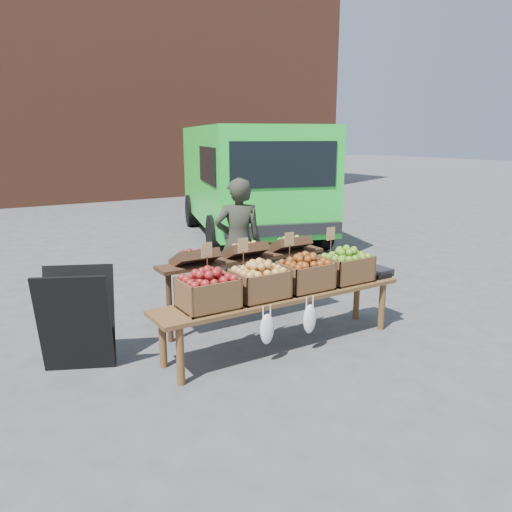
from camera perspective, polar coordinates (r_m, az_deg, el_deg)
ground at (r=4.51m, az=0.10°, el=-14.12°), size 80.00×80.00×0.00m
brick_building at (r=18.74m, az=-26.97°, el=21.09°), size 24.00×4.00×10.00m
delivery_van at (r=10.52m, az=-0.82°, el=8.35°), size 3.75×5.56×2.28m
vendor at (r=6.18m, az=-2.01°, el=1.49°), size 0.69×0.59×1.61m
chalkboard_sign at (r=4.83m, az=-19.78°, el=-6.85°), size 0.72×0.58×0.96m
back_table at (r=5.58m, az=-1.33°, el=-2.87°), size 2.10×0.44×1.04m
display_bench at (r=5.09m, az=3.01°, el=-7.33°), size 2.70×0.56×0.57m
crate_golden_apples at (r=4.55m, az=-5.51°, el=-4.26°), size 0.50×0.40×0.28m
crate_russet_pears at (r=4.80m, az=0.37°, el=-3.22°), size 0.50×0.40×0.28m
crate_red_apples at (r=5.11m, az=5.60°, el=-2.26°), size 0.50×0.40×0.28m
crate_green_apples at (r=5.45m, az=10.20°, el=-1.40°), size 0.50×0.40×0.28m
weighing_scale at (r=5.76m, az=13.31°, el=-1.77°), size 0.34×0.30×0.08m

